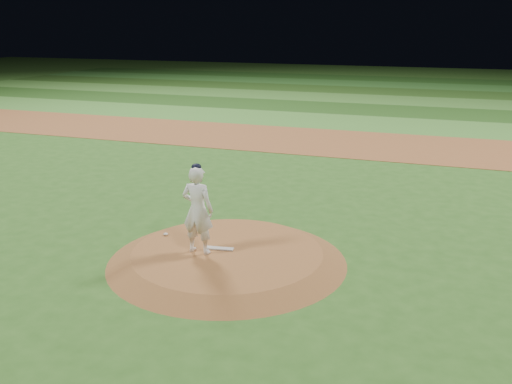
% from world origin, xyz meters
% --- Properties ---
extents(ground, '(120.00, 120.00, 0.00)m').
position_xyz_m(ground, '(0.00, 0.00, 0.00)').
color(ground, '#2D5B1D').
rests_on(ground, ground).
extents(infield_dirt_band, '(70.00, 6.00, 0.02)m').
position_xyz_m(infield_dirt_band, '(0.00, 14.00, 0.01)').
color(infield_dirt_band, brown).
rests_on(infield_dirt_band, ground).
extents(outfield_stripe_0, '(70.00, 5.00, 0.02)m').
position_xyz_m(outfield_stripe_0, '(0.00, 19.50, 0.01)').
color(outfield_stripe_0, '#3E7B2C').
rests_on(outfield_stripe_0, ground).
extents(outfield_stripe_1, '(70.00, 5.00, 0.02)m').
position_xyz_m(outfield_stripe_1, '(0.00, 24.50, 0.01)').
color(outfield_stripe_1, '#224B18').
rests_on(outfield_stripe_1, ground).
extents(outfield_stripe_2, '(70.00, 5.00, 0.02)m').
position_xyz_m(outfield_stripe_2, '(0.00, 29.50, 0.01)').
color(outfield_stripe_2, '#3C762B').
rests_on(outfield_stripe_2, ground).
extents(outfield_stripe_3, '(70.00, 5.00, 0.02)m').
position_xyz_m(outfield_stripe_3, '(0.00, 34.50, 0.01)').
color(outfield_stripe_3, '#234A17').
rests_on(outfield_stripe_3, ground).
extents(outfield_stripe_4, '(70.00, 5.00, 0.02)m').
position_xyz_m(outfield_stripe_4, '(0.00, 39.50, 0.01)').
color(outfield_stripe_4, '#2D6725').
rests_on(outfield_stripe_4, ground).
extents(outfield_stripe_5, '(70.00, 5.00, 0.02)m').
position_xyz_m(outfield_stripe_5, '(0.00, 44.50, 0.01)').
color(outfield_stripe_5, '#204C18').
rests_on(outfield_stripe_5, ground).
extents(pitchers_mound, '(5.50, 5.50, 0.25)m').
position_xyz_m(pitchers_mound, '(0.00, 0.00, 0.12)').
color(pitchers_mound, brown).
rests_on(pitchers_mound, ground).
extents(pitching_rubber, '(0.66, 0.25, 0.03)m').
position_xyz_m(pitching_rubber, '(-0.20, 0.05, 0.27)').
color(pitching_rubber, silver).
rests_on(pitching_rubber, pitchers_mound).
extents(rosin_bag, '(0.12, 0.12, 0.07)m').
position_xyz_m(rosin_bag, '(-1.81, 0.42, 0.28)').
color(rosin_bag, silver).
rests_on(rosin_bag, pitchers_mound).
extents(pitcher_on_mound, '(0.75, 0.51, 2.09)m').
position_xyz_m(pitcher_on_mound, '(-0.59, -0.28, 1.28)').
color(pitcher_on_mound, white).
rests_on(pitcher_on_mound, pitchers_mound).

